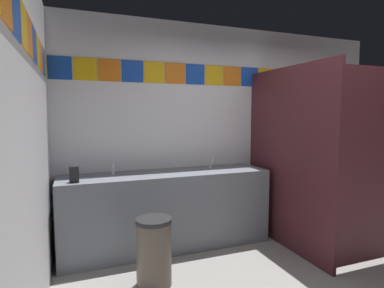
% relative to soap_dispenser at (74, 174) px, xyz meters
% --- Properties ---
extents(wall_back, '(4.43, 0.09, 2.67)m').
position_rel_soap_dispenser_xyz_m(wall_back, '(1.97, 0.50, 0.38)').
color(wall_back, silver).
rests_on(wall_back, ground_plane).
extents(wall_side, '(0.09, 3.58, 2.67)m').
position_rel_soap_dispenser_xyz_m(wall_side, '(-0.28, -1.33, 0.38)').
color(wall_side, silver).
rests_on(wall_side, ground_plane).
extents(vanity_counter, '(2.38, 0.58, 0.88)m').
position_rel_soap_dispenser_xyz_m(vanity_counter, '(1.00, 0.17, -0.51)').
color(vanity_counter, slate).
rests_on(vanity_counter, ground_plane).
extents(faucet_left, '(0.04, 0.10, 0.14)m').
position_rel_soap_dispenser_xyz_m(faucet_left, '(0.40, 0.26, -0.03)').
color(faucet_left, silver).
rests_on(faucet_left, vanity_counter).
extents(faucet_right, '(0.04, 0.10, 0.14)m').
position_rel_soap_dispenser_xyz_m(faucet_right, '(1.59, 0.26, -0.03)').
color(faucet_right, silver).
rests_on(faucet_right, vanity_counter).
extents(soap_dispenser, '(0.09, 0.09, 0.16)m').
position_rel_soap_dispenser_xyz_m(soap_dispenser, '(0.00, 0.00, 0.00)').
color(soap_dispenser, black).
rests_on(soap_dispenser, vanity_counter).
extents(stall_divider, '(0.92, 1.52, 2.08)m').
position_rel_soap_dispenser_xyz_m(stall_divider, '(2.45, -0.56, 0.08)').
color(stall_divider, '#471E23').
rests_on(stall_divider, ground_plane).
extents(toilet, '(0.39, 0.49, 0.74)m').
position_rel_soap_dispenser_xyz_m(toilet, '(2.86, 0.04, -0.65)').
color(toilet, white).
rests_on(toilet, ground_plane).
extents(trash_bin, '(0.32, 0.32, 0.62)m').
position_rel_soap_dispenser_xyz_m(trash_bin, '(0.65, -0.58, -0.65)').
color(trash_bin, brown).
rests_on(trash_bin, ground_plane).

